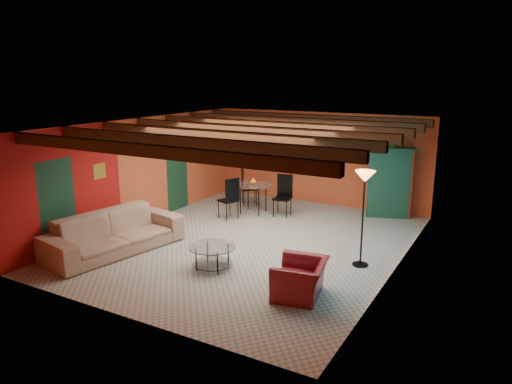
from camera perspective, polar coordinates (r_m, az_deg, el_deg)
The scene contains 11 objects.
room at distance 10.58m, azimuth -0.24°, elevation 6.27°, with size 6.52×8.01×2.71m.
sofa at distance 10.80m, azimuth -16.52°, elevation -4.67°, with size 2.97×1.16×0.87m, color #91715D.
armchair at distance 8.44m, azimuth 5.30°, elevation -10.26°, with size 0.98×0.86×0.64m, color maroon.
coffee_table at distance 9.60m, azimuth -5.22°, elevation -7.72°, with size 0.93×0.93×0.48m, color white, non-canonical shape.
dining_table at distance 13.20m, azimuth -0.32°, elevation -0.12°, with size 2.19×2.19×1.14m, color white, non-canonical shape.
armoire at distance 13.37m, azimuth 15.77°, elevation 1.04°, with size 1.04×0.51×1.82m, color brown.
floor_lamp at distance 9.69m, azimuth 12.59°, elevation -3.16°, with size 0.40×0.40×1.96m, color black, non-canonical shape.
ceiling_fan at distance 10.49m, azimuth -0.54°, elevation 6.20°, with size 1.50×1.50×0.44m, color #472614, non-canonical shape.
painting at distance 14.48m, azimuth 4.20°, elevation 5.46°, with size 1.05×0.03×0.65m, color black.
potted_plant at distance 13.17m, azimuth 16.09°, elevation 5.86°, with size 0.41×0.35×0.45m, color #26661E.
vase at distance 13.05m, azimuth -0.33°, elevation 2.70°, with size 0.18×0.18×0.18m, color orange.
Camera 1 is at (5.17, -9.02, 3.76)m, focal length 33.58 mm.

